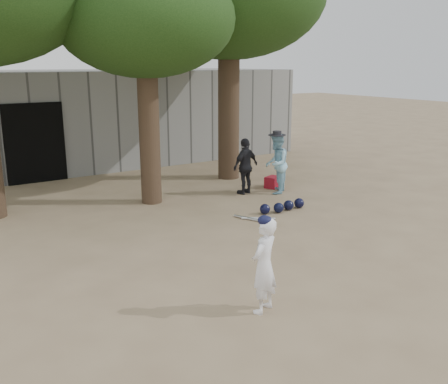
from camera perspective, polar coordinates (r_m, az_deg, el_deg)
ground at (r=8.36m, az=0.27°, el=-8.35°), size 70.00×70.00×0.00m
boy_player at (r=6.68m, az=4.58°, el=-8.38°), size 0.57×0.49×1.31m
spectator_blue at (r=12.73m, az=6.00°, el=3.23°), size 0.94×0.93×1.53m
spectator_dark at (r=12.63m, az=2.48°, el=2.96°), size 0.89×0.52×1.42m
red_bag at (r=13.41m, az=5.63°, el=1.13°), size 0.51×0.46×0.30m
back_building at (r=17.39m, az=-18.87°, el=8.03°), size 16.00×5.24×3.00m
helmet_row at (r=11.32m, az=6.76°, el=-1.62°), size 1.19×0.32×0.23m
bat_pile at (r=10.68m, az=3.37°, el=-3.03°), size 0.64×0.70×0.06m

